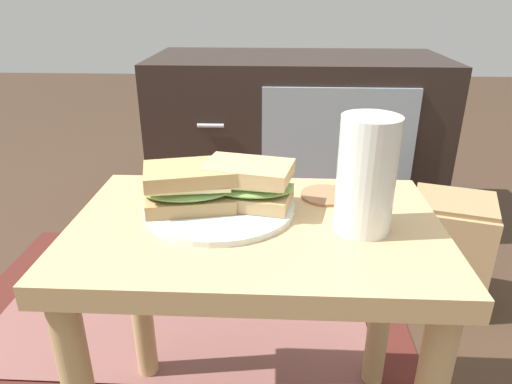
# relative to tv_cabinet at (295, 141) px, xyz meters

# --- Properties ---
(side_table) EXTENTS (0.56, 0.36, 0.46)m
(side_table) POSITION_rel_tv_cabinet_xyz_m (-0.09, -0.95, 0.08)
(side_table) COLOR tan
(side_table) RESTS_ON ground
(tv_cabinet) EXTENTS (0.96, 0.46, 0.58)m
(tv_cabinet) POSITION_rel_tv_cabinet_xyz_m (0.00, 0.00, 0.00)
(tv_cabinet) COLOR black
(tv_cabinet) RESTS_ON ground
(area_rug) EXTENTS (1.15, 0.72, 0.01)m
(area_rug) POSITION_rel_tv_cabinet_xyz_m (-0.30, -0.55, -0.29)
(area_rug) COLOR #4C1E19
(area_rug) RESTS_ON ground
(plate) EXTENTS (0.24, 0.24, 0.01)m
(plate) POSITION_rel_tv_cabinet_xyz_m (-0.15, -0.91, 0.17)
(plate) COLOR silver
(plate) RESTS_ON side_table
(sandwich_front) EXTENTS (0.16, 0.12, 0.07)m
(sandwich_front) POSITION_rel_tv_cabinet_xyz_m (-0.20, -0.92, 0.21)
(sandwich_front) COLOR tan
(sandwich_front) RESTS_ON plate
(sandwich_back) EXTENTS (0.16, 0.12, 0.07)m
(sandwich_back) POSITION_rel_tv_cabinet_xyz_m (-0.11, -0.90, 0.21)
(sandwich_back) COLOR tan
(sandwich_back) RESTS_ON plate
(beer_glass) EXTENTS (0.08, 0.08, 0.17)m
(beer_glass) POSITION_rel_tv_cabinet_xyz_m (0.06, -0.96, 0.25)
(beer_glass) COLOR silver
(beer_glass) RESTS_ON side_table
(coaster) EXTENTS (0.09, 0.09, 0.01)m
(coaster) POSITION_rel_tv_cabinet_xyz_m (0.02, -0.85, 0.17)
(coaster) COLOR #996B47
(coaster) RESTS_ON side_table
(paper_bag) EXTENTS (0.23, 0.20, 0.31)m
(paper_bag) POSITION_rel_tv_cabinet_xyz_m (0.38, -0.51, -0.14)
(paper_bag) COLOR tan
(paper_bag) RESTS_ON ground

